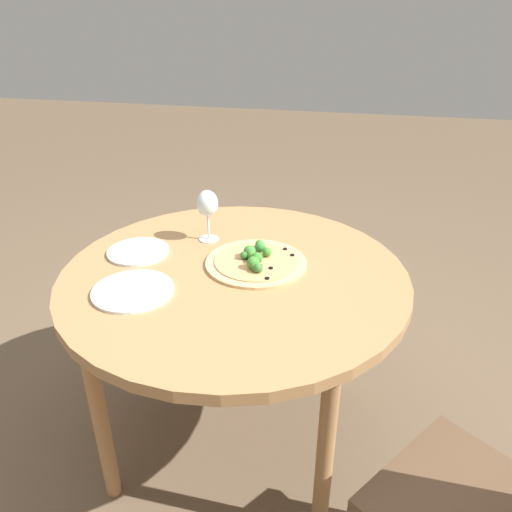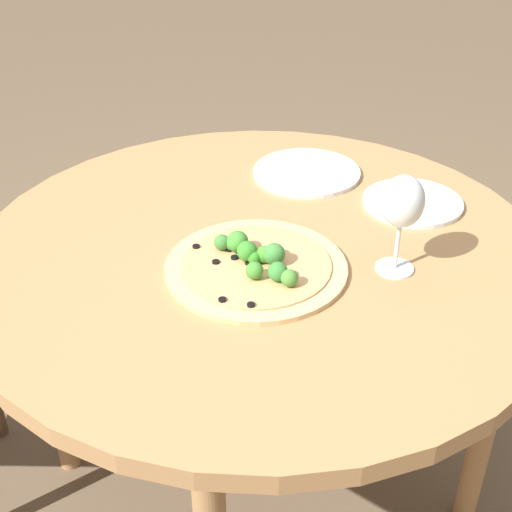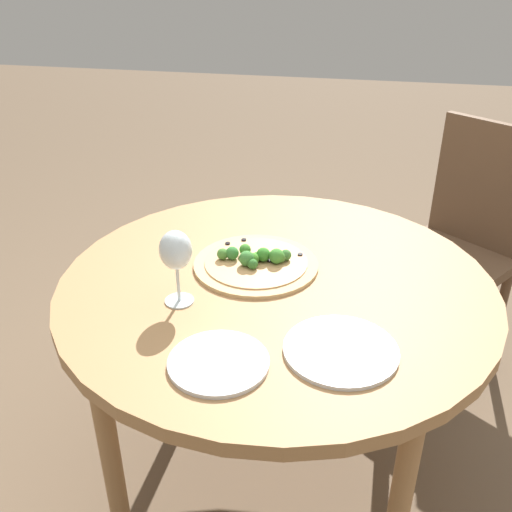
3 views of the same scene
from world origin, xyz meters
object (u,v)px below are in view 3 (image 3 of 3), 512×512
object	(u,v)px
plate_far	(341,350)
wine_glass	(176,252)
chair	(459,241)
pizza	(256,262)
plate_near	(219,362)

from	to	relation	value
plate_far	wine_glass	bearing A→B (deg)	-16.44
wine_glass	plate_far	world-z (taller)	wine_glass
chair	plate_far	size ratio (longest dim) A/B	3.78
pizza	wine_glass	world-z (taller)	wine_glass
wine_glass	plate_far	distance (m)	0.43
wine_glass	plate_near	xyz separation A→B (m)	(-0.15, 0.21, -0.13)
plate_far	pizza	bearing A→B (deg)	-52.30
wine_glass	plate_far	xyz separation A→B (m)	(-0.40, 0.12, -0.13)
pizza	plate_far	bearing A→B (deg)	127.70
wine_glass	plate_far	size ratio (longest dim) A/B	0.77
plate_near	wine_glass	bearing A→B (deg)	-53.58
plate_far	chair	bearing A→B (deg)	-110.28
chair	wine_glass	world-z (taller)	chair
chair	wine_glass	xyz separation A→B (m)	(0.77, 0.90, 0.34)
chair	plate_far	bearing A→B (deg)	-73.54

